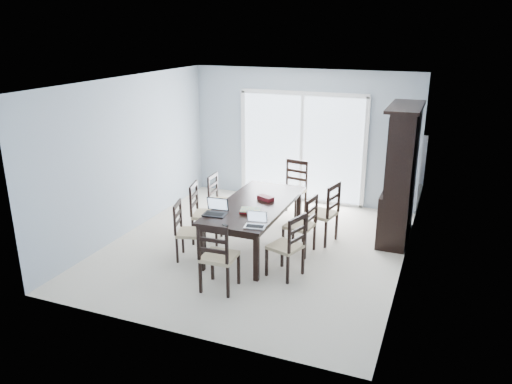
% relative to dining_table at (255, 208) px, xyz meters
% --- Properties ---
extents(floor, '(5.00, 5.00, 0.00)m').
position_rel_dining_table_xyz_m(floor, '(0.00, 0.00, -0.67)').
color(floor, beige).
rests_on(floor, ground).
extents(ceiling, '(5.00, 5.00, 0.00)m').
position_rel_dining_table_xyz_m(ceiling, '(0.00, 0.00, 1.93)').
color(ceiling, white).
rests_on(ceiling, back_wall).
extents(back_wall, '(4.50, 0.02, 2.60)m').
position_rel_dining_table_xyz_m(back_wall, '(0.00, 2.50, 0.63)').
color(back_wall, '#97A5B4').
rests_on(back_wall, floor).
extents(wall_left, '(0.02, 5.00, 2.60)m').
position_rel_dining_table_xyz_m(wall_left, '(-2.25, 0.00, 0.63)').
color(wall_left, '#97A5B4').
rests_on(wall_left, floor).
extents(wall_right, '(0.02, 5.00, 2.60)m').
position_rel_dining_table_xyz_m(wall_right, '(2.25, 0.00, 0.63)').
color(wall_right, '#97A5B4').
rests_on(wall_right, floor).
extents(balcony, '(4.50, 2.00, 0.10)m').
position_rel_dining_table_xyz_m(balcony, '(0.00, 3.50, -0.72)').
color(balcony, gray).
rests_on(balcony, ground).
extents(railing, '(4.50, 0.06, 1.10)m').
position_rel_dining_table_xyz_m(railing, '(0.00, 4.50, -0.12)').
color(railing, '#99999E').
rests_on(railing, balcony).
extents(dining_table, '(1.00, 2.20, 0.75)m').
position_rel_dining_table_xyz_m(dining_table, '(0.00, 0.00, 0.00)').
color(dining_table, black).
rests_on(dining_table, floor).
extents(china_hutch, '(0.50, 1.38, 2.20)m').
position_rel_dining_table_xyz_m(china_hutch, '(2.02, 1.25, 0.40)').
color(china_hutch, black).
rests_on(china_hutch, floor).
extents(sliding_door, '(2.52, 0.05, 2.18)m').
position_rel_dining_table_xyz_m(sliding_door, '(0.00, 2.48, 0.41)').
color(sliding_door, silver).
rests_on(sliding_door, floor).
extents(chair_left_near, '(0.49, 0.48, 1.03)m').
position_rel_dining_table_xyz_m(chair_left_near, '(-0.84, -0.74, -0.13)').
color(chair_left_near, black).
rests_on(chair_left_near, floor).
extents(chair_left_mid, '(0.52, 0.51, 1.13)m').
position_rel_dining_table_xyz_m(chair_left_mid, '(-0.92, -0.06, -0.08)').
color(chair_left_mid, black).
rests_on(chair_left_mid, floor).
extents(chair_left_far, '(0.42, 0.41, 1.04)m').
position_rel_dining_table_xyz_m(chair_left_far, '(-0.97, 0.70, -0.12)').
color(chair_left_far, black).
rests_on(chair_left_far, floor).
extents(chair_right_near, '(0.52, 0.51, 1.08)m').
position_rel_dining_table_xyz_m(chair_right_near, '(0.82, -0.73, -0.10)').
color(chair_right_near, black).
rests_on(chair_right_near, floor).
extents(chair_right_mid, '(0.46, 0.45, 1.08)m').
position_rel_dining_table_xyz_m(chair_right_mid, '(0.79, 0.09, -0.10)').
color(chair_right_mid, black).
rests_on(chair_right_mid, floor).
extents(chair_right_far, '(0.53, 0.52, 1.17)m').
position_rel_dining_table_xyz_m(chair_right_far, '(0.99, 0.61, -0.06)').
color(chair_right_far, black).
rests_on(chair_right_far, floor).
extents(chair_end_near, '(0.45, 0.46, 1.15)m').
position_rel_dining_table_xyz_m(chair_end_near, '(0.05, -1.48, -0.07)').
color(chair_end_near, black).
rests_on(chair_end_near, floor).
extents(chair_end_far, '(0.52, 0.53, 1.18)m').
position_rel_dining_table_xyz_m(chair_end_far, '(0.12, 1.64, -0.05)').
color(chair_end_far, black).
rests_on(chair_end_far, floor).
extents(laptop_dark, '(0.35, 0.26, 0.23)m').
position_rel_dining_table_xyz_m(laptop_dark, '(-0.36, -0.69, 0.13)').
color(laptop_dark, black).
rests_on(laptop_dark, dining_table).
extents(laptop_silver, '(0.32, 0.25, 0.20)m').
position_rel_dining_table_xyz_m(laptop_silver, '(0.36, -0.90, 0.13)').
color(laptop_silver, silver).
rests_on(laptop_silver, dining_table).
extents(book_stack, '(0.34, 0.30, 0.05)m').
position_rel_dining_table_xyz_m(book_stack, '(0.08, -0.39, 0.10)').
color(book_stack, maroon).
rests_on(book_stack, dining_table).
extents(cell_phone, '(0.11, 0.09, 0.01)m').
position_rel_dining_table_xyz_m(cell_phone, '(-0.04, -1.00, 0.08)').
color(cell_phone, black).
rests_on(cell_phone, dining_table).
extents(game_box, '(0.29, 0.22, 0.06)m').
position_rel_dining_table_xyz_m(game_box, '(0.10, 0.19, 0.11)').
color(game_box, '#4B0F1A').
rests_on(game_box, dining_table).
extents(hot_tub, '(1.86, 1.69, 0.89)m').
position_rel_dining_table_xyz_m(hot_tub, '(-0.48, 3.47, -0.22)').
color(hot_tub, brown).
rests_on(hot_tub, balcony).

